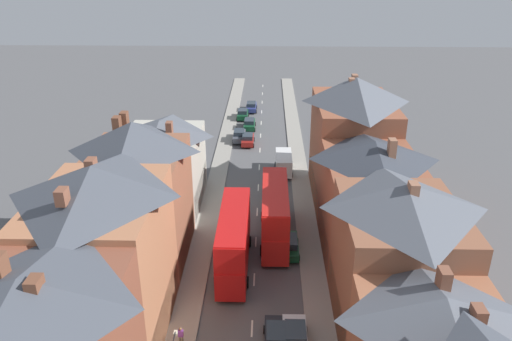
% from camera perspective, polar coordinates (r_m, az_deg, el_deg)
% --- Properties ---
extents(pavement_left, '(2.20, 104.00, 0.14)m').
position_cam_1_polar(pavement_left, '(61.10, -4.49, -1.02)').
color(pavement_left, gray).
rests_on(pavement_left, ground).
extents(pavement_right, '(2.20, 104.00, 0.14)m').
position_cam_1_polar(pavement_right, '(60.94, 5.10, -1.12)').
color(pavement_right, gray).
rests_on(pavement_right, ground).
extents(centre_line_dashes, '(0.14, 97.80, 0.01)m').
position_cam_1_polar(centre_line_dashes, '(59.03, 0.26, -1.95)').
color(centre_line_dashes, silver).
rests_on(centre_line_dashes, ground).
extents(terrace_row_left, '(8.00, 48.93, 13.35)m').
position_cam_1_polar(terrace_row_left, '(37.05, -16.67, -9.53)').
color(terrace_row_left, '#ADB2B7').
rests_on(terrace_row_left, ground).
extents(terrace_row_right, '(8.00, 51.43, 13.76)m').
position_cam_1_polar(terrace_row_right, '(38.69, 15.04, -7.77)').
color(terrace_row_right, '#B2704C').
rests_on(terrace_row_right, ground).
extents(double_decker_bus_lead, '(2.74, 10.80, 5.30)m').
position_cam_1_polar(double_decker_bus_lead, '(47.77, 2.16, -4.82)').
color(double_decker_bus_lead, red).
rests_on(double_decker_bus_lead, ground).
extents(double_decker_bus_mid_street, '(2.74, 10.80, 5.30)m').
position_cam_1_polar(double_decker_bus_mid_street, '(43.66, -2.55, -7.83)').
color(double_decker_bus_mid_street, red).
rests_on(double_decker_bus_mid_street, ground).
extents(car_near_blue, '(1.90, 4.52, 1.58)m').
position_cam_1_polar(car_near_blue, '(87.33, -0.53, 7.33)').
color(car_near_blue, navy).
rests_on(car_near_blue, ground).
extents(car_near_silver, '(1.90, 4.34, 1.70)m').
position_cam_1_polar(car_near_silver, '(73.25, -1.93, 4.04)').
color(car_near_silver, '#4C515B').
rests_on(car_near_silver, ground).
extents(car_parked_left_a, '(1.90, 4.06, 1.62)m').
position_cam_1_polar(car_parked_left_a, '(37.02, 2.38, -18.52)').
color(car_parked_left_a, black).
rests_on(car_parked_left_a, ground).
extents(car_parked_right_a, '(1.90, 4.43, 1.61)m').
position_cam_1_polar(car_parked_right_a, '(46.66, 3.78, -8.48)').
color(car_parked_right_a, '#144728').
rests_on(car_parked_right_a, ground).
extents(car_parked_left_b, '(1.90, 4.05, 1.69)m').
position_cam_1_polar(car_parked_left_b, '(37.09, 4.49, -18.41)').
color(car_parked_left_b, silver).
rests_on(car_parked_left_b, ground).
extents(car_mid_white, '(1.90, 4.15, 1.60)m').
position_cam_1_polar(car_mid_white, '(71.83, -0.95, 3.60)').
color(car_mid_white, maroon).
rests_on(car_mid_white, ground).
extents(car_far_grey, '(1.90, 4.41, 1.63)m').
position_cam_1_polar(car_far_grey, '(78.29, -0.76, 5.35)').
color(car_far_grey, '#144728').
rests_on(car_far_grey, ground).
extents(car_parked_right_b, '(1.90, 4.01, 1.64)m').
position_cam_1_polar(car_parked_right_b, '(83.15, -1.53, 6.47)').
color(car_parked_right_b, '#144728').
rests_on(car_parked_right_b, ground).
extents(delivery_van, '(2.20, 5.20, 2.41)m').
position_cam_1_polar(delivery_van, '(62.56, 3.18, 0.91)').
color(delivery_van, white).
rests_on(delivery_van, ground).
extents(pedestrian_near_right, '(0.36, 0.22, 1.61)m').
position_cam_1_polar(pedestrian_near_right, '(37.17, -8.58, -18.16)').
color(pedestrian_near_right, brown).
rests_on(pedestrian_near_right, pavement_left).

